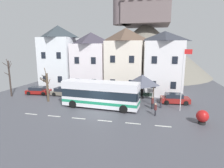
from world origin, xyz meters
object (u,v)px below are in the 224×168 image
Objects in this scene: townhouse_00 at (59,58)px; townhouse_02 at (125,60)px; bus_shelter at (142,80)px; parked_car_02 at (38,90)px; bare_tree_00 at (47,86)px; townhouse_03 at (164,63)px; public_bench at (147,96)px; transit_bus at (101,95)px; hilltop_castle at (145,47)px; parked_car_00 at (175,99)px; townhouse_01 at (91,62)px; flagpole at (183,76)px; bare_tree_01 at (10,77)px; pedestrian_00 at (155,108)px; harbour_buoy at (202,116)px; parked_car_01 at (65,92)px; pedestrian_01 at (161,102)px; pedestrian_02 at (152,102)px.

townhouse_02 is (12.40, 0.49, -0.34)m from townhouse_00.
parked_car_02 is (-17.26, 0.38, -2.52)m from bus_shelter.
bare_tree_00 is at bearing -166.74° from bus_shelter.
public_bench is at bearing -123.07° from townhouse_03.
transit_bus is (10.83, -9.43, -4.10)m from townhouse_00.
townhouse_02 is at bearing -94.92° from hilltop_castle.
public_bench is at bearing 67.43° from bus_shelter.
townhouse_00 is at bearing 159.74° from parked_car_00.
townhouse_01 is at bearing -109.45° from hilltop_castle.
townhouse_02 is 7.17m from bus_shelter.
flagpole is 1.27× the size of bare_tree_01.
bus_shelter is 13.63m from bare_tree_00.
townhouse_03 is 2.56× the size of parked_car_00.
harbour_buoy is at bearing -16.79° from pedestrian_00.
parked_car_02 is at bearing -166.41° from townhouse_03.
transit_bus is at bearing -96.15° from hilltop_castle.
public_bench is at bearing 131.12° from flagpole.
parked_car_00 is at bearing -23.24° from public_bench.
parked_car_01 reaches higher than public_bench.
hilltop_castle reaches higher than pedestrian_01.
transit_bus is 8.32m from bare_tree_00.
public_bench is at bearing 114.96° from pedestrian_01.
bare_tree_01 is at bearing -160.62° from parked_car_01.
townhouse_00 is 9.11m from bare_tree_01.
townhouse_01 is 13.52m from bare_tree_01.
hilltop_castle is at bearing 87.71° from transit_bus.
public_bench is 10.44m from harbour_buoy.
transit_bus is (-1.56, -9.92, -3.76)m from townhouse_02.
parked_car_01 is at bearing 165.80° from pedestrian_02.
townhouse_01 is 7.51m from parked_car_01.
townhouse_02 is at bearing 133.12° from flagpole.
bare_tree_00 is (-13.96, -4.87, 1.74)m from public_bench.
townhouse_00 is 20.65m from pedestrian_01.
hilltop_castle is 29.30m from bus_shelter.
townhouse_02 is 16.85m from harbour_buoy.
parked_car_02 is (-12.28, 4.44, -1.10)m from transit_bus.
pedestrian_01 is (19.91, -2.77, 0.19)m from parked_car_02.
bare_tree_01 is (-7.37, 1.25, 0.85)m from bare_tree_00.
townhouse_00 reaches higher than transit_bus.
bus_shelter is at bearing 43.09° from transit_bus.
townhouse_00 is 12.41m from townhouse_02.
parked_car_02 is 0.68× the size of bare_tree_01.
hilltop_castle is 32.90m from pedestrian_02.
bus_shelter is (-3.02, -5.28, -1.99)m from townhouse_03.
pedestrian_00 is (3.40, -34.32, -7.14)m from hilltop_castle.
public_bench is at bearing 49.42° from transit_bus.
townhouse_03 is 8.81m from pedestrian_01.
transit_bus is 11.96m from harbour_buoy.
bare_tree_00 is at bearing 169.32° from harbour_buoy.
transit_bus is at bearing -140.77° from bus_shelter.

